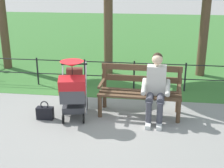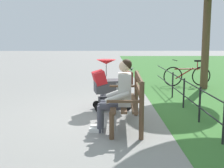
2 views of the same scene
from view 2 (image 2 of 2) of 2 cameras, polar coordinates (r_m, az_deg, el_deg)
ground_plane at (r=6.42m, az=1.79°, el=-5.89°), size 60.00×60.00×0.00m
park_bench at (r=5.52m, az=3.41°, el=-2.75°), size 1.62×0.66×0.96m
person_on_bench at (r=5.19m, az=1.21°, el=-1.79°), size 0.55×0.74×1.28m
stroller at (r=6.73m, az=-0.48°, el=-0.03°), size 0.64×0.95×1.15m
handbag at (r=7.34m, az=-1.71°, el=-2.97°), size 0.32×0.14×0.37m
park_fence at (r=6.10m, az=16.16°, el=-2.94°), size 8.47×0.04×0.70m
bicycle at (r=10.44m, az=14.23°, el=1.64°), size 0.44×1.66×0.89m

